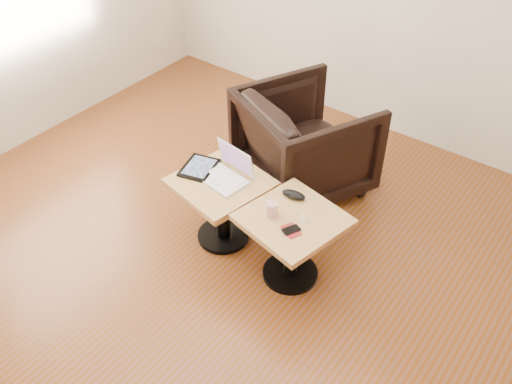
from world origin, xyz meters
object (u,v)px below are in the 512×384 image
Objects in this scene: side_table_right at (292,233)px; laptop at (227,173)px; side_table_left at (221,196)px; armchair at (305,142)px; striped_cup at (272,209)px.

laptop reaches higher than side_table_right.
side_table_left is 0.85m from armchair.
side_table_left is 0.18m from laptop.
striped_cup is at bearing 135.22° from armchair.
armchair is at bearing 110.85° from striped_cup.
side_table_left is at bearing -169.36° from side_table_right.
laptop is at bearing 107.06° from armchair.
striped_cup is 0.98m from armchair.
striped_cup is at bearing -6.73° from laptop.
armchair is (0.10, 0.79, -0.15)m from laptop.
side_table_right is 1.94× the size of laptop.
side_table_right is (0.58, -0.01, 0.00)m from side_table_left.
side_table_left is 0.75× the size of armchair.
armchair is at bearing 130.19° from side_table_right.
laptop is at bearing -174.31° from side_table_right.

